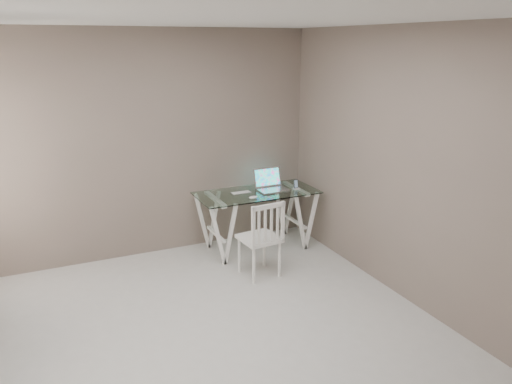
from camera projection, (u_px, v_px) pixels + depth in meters
room at (210, 152)px, 3.85m from camera, size 4.50×4.52×2.71m
desk at (257, 220)px, 6.28m from camera, size 1.50×0.70×0.75m
chair at (263, 236)px, 5.47m from camera, size 0.44×0.44×0.89m
laptop at (271, 184)px, 6.29m from camera, size 0.37×0.33×0.25m
keyboard at (241, 193)px, 6.15m from camera, size 0.25×0.11×0.01m
mouse at (253, 197)px, 5.92m from camera, size 0.11×0.06×0.03m
phone_dock at (296, 187)px, 6.30m from camera, size 0.06×0.06×0.12m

